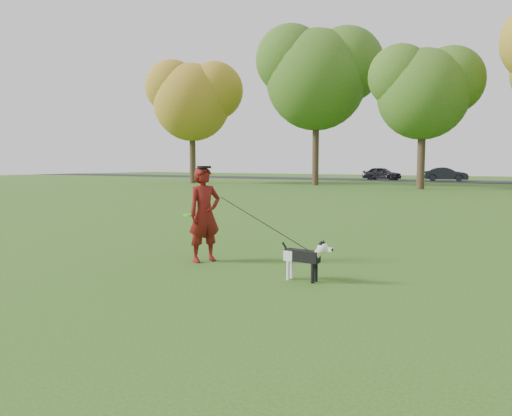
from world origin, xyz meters
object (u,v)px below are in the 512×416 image
Objects in this scene: man at (205,214)px; car_left at (382,173)px; car_mid at (446,174)px; dog at (306,255)px.

man is 41.30m from car_left.
man reaches higher than car_left.
car_left is 5.83m from car_mid.
man is 2.15m from dog.
dog is (2.07, -0.37, -0.43)m from man.
car_left is (-10.01, 40.06, -0.16)m from man.
man is at bearing 170.00° from dog.
car_left is at bearing 106.64° from dog.
car_mid is (-6.25, 40.43, 0.26)m from dog.
man is at bearing -162.86° from car_left.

